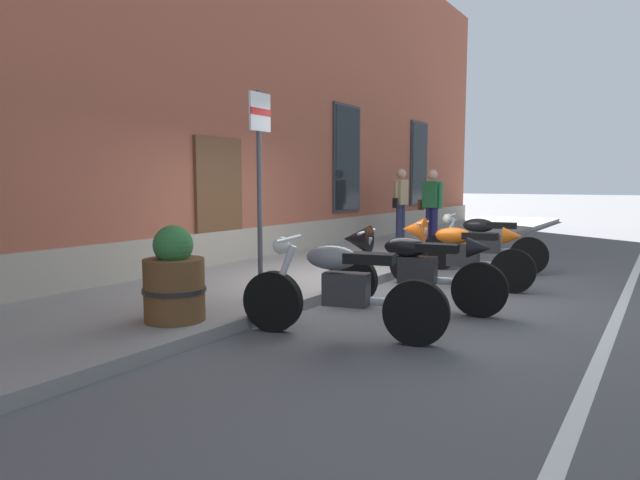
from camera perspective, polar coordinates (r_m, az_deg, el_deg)
ground_plane at (r=7.93m, az=4.90°, el=-5.12°), size 140.00×140.00×0.00m
sidewalk at (r=8.67m, az=-3.58°, el=-3.70°), size 32.20×2.89×0.13m
lane_stripe at (r=7.05m, az=28.71°, el=-7.21°), size 32.20×0.12×0.01m
brick_pub_facade at (r=12.44m, az=-23.54°, el=15.67°), size 26.20×7.32×7.45m
motorcycle_grey_naked at (r=5.36m, az=2.05°, el=-5.19°), size 0.74×2.07×0.99m
motorcycle_black_sport at (r=6.59m, az=9.06°, el=-2.56°), size 0.67×2.16×1.01m
motorcycle_orange_sport at (r=8.13m, az=13.88°, el=-1.03°), size 0.62×2.10×1.02m
motorcycle_black_naked at (r=9.74m, az=16.72°, el=-0.37°), size 0.67×2.08×0.99m
pedestrian_striped_shirt at (r=12.54m, az=11.65°, el=3.87°), size 0.33×0.64×1.70m
pedestrian_tan_coat at (r=13.51m, az=8.47°, el=4.20°), size 0.66×0.23×1.74m
parking_sign at (r=6.47m, az=-6.35°, el=7.71°), size 0.36×0.07×2.47m
barrel_planter at (r=5.71m, az=-15.07°, el=-4.16°), size 0.64×0.64×0.98m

